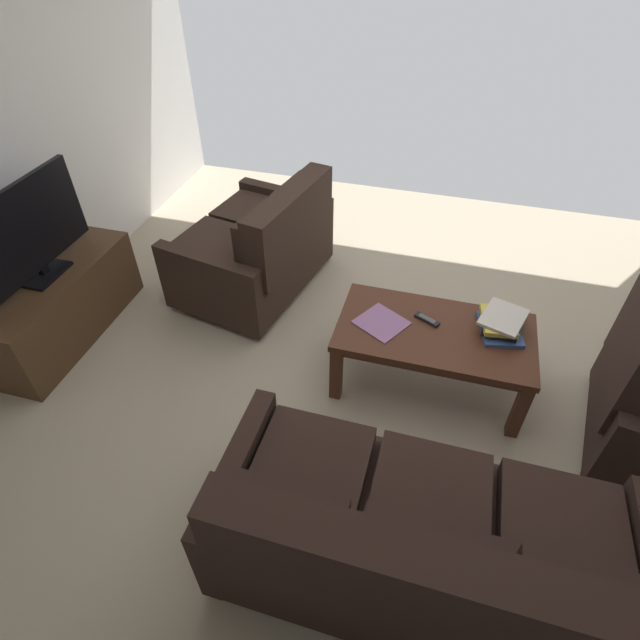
% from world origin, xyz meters
% --- Properties ---
extents(ground_plane, '(5.12, 5.19, 0.01)m').
position_xyz_m(ground_plane, '(0.00, 0.00, -0.00)').
color(ground_plane, '#B7A88E').
extents(sofa_main, '(1.82, 0.83, 0.89)m').
position_xyz_m(sofa_main, '(-0.43, 1.33, 0.38)').
color(sofa_main, black).
rests_on(sofa_main, ground).
extents(loveseat_near, '(1.05, 1.32, 0.90)m').
position_xyz_m(loveseat_near, '(1.05, -0.64, 0.37)').
color(loveseat_near, black).
rests_on(loveseat_near, ground).
extents(coffee_table, '(1.17, 0.63, 0.46)m').
position_xyz_m(coffee_table, '(-0.34, 0.04, 0.40)').
color(coffee_table, '#4C2819').
rests_on(coffee_table, ground).
extents(tv_stand, '(0.48, 1.24, 0.52)m').
position_xyz_m(tv_stand, '(2.20, 0.26, 0.26)').
color(tv_stand, '#4C331E').
rests_on(tv_stand, ground).
extents(flat_tv, '(0.20, 0.97, 0.63)m').
position_xyz_m(flat_tv, '(2.20, 0.26, 0.84)').
color(flat_tv, black).
rests_on(flat_tv, tv_stand).
extents(book_stack, '(0.30, 0.35, 0.11)m').
position_xyz_m(book_stack, '(-0.70, -0.06, 0.52)').
color(book_stack, '#385693').
rests_on(book_stack, coffee_table).
extents(tv_remote, '(0.16, 0.11, 0.02)m').
position_xyz_m(tv_remote, '(-0.28, -0.03, 0.47)').
color(tv_remote, black).
rests_on(tv_remote, coffee_table).
extents(loose_magazine, '(0.36, 0.36, 0.01)m').
position_xyz_m(loose_magazine, '(-0.02, 0.07, 0.47)').
color(loose_magazine, '#996699').
rests_on(loose_magazine, coffee_table).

